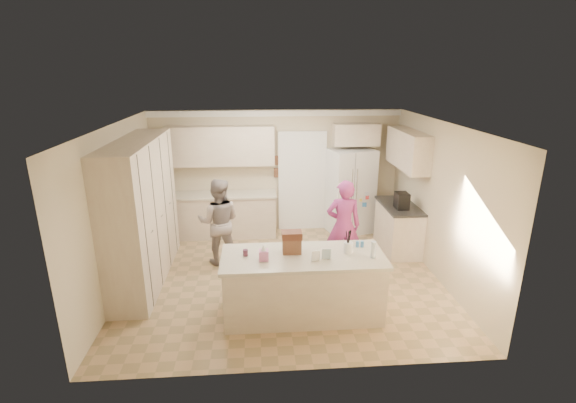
{
  "coord_description": "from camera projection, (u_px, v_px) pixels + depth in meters",
  "views": [
    {
      "loc": [
        -0.41,
        -6.36,
        3.42
      ],
      "look_at": [
        0.1,
        0.35,
        1.25
      ],
      "focal_mm": 26.0,
      "sensor_mm": 36.0,
      "label": 1
    }
  ],
  "objects": [
    {
      "name": "floor",
      "position": [
        284.0,
        278.0,
        7.12
      ],
      "size": [
        5.2,
        4.6,
        0.02
      ],
      "primitive_type": "cube",
      "color": "tan",
      "rests_on": "ground"
    },
    {
      "name": "fridge_handle_r",
      "position": [
        357.0,
        189.0,
        8.51
      ],
      "size": [
        0.02,
        0.02,
        0.85
      ],
      "primitive_type": "cylinder",
      "color": "silver",
      "rests_on": "refrigerator"
    },
    {
      "name": "greeting_card_a",
      "position": [
        316.0,
        256.0,
        5.6
      ],
      "size": [
        0.12,
        0.06,
        0.16
      ],
      "primitive_type": "cube",
      "rotation": [
        0.15,
        0.0,
        0.2
      ],
      "color": "white",
      "rests_on": "island_top"
    },
    {
      "name": "wall_right",
      "position": [
        440.0,
        202.0,
        6.91
      ],
      "size": [
        0.02,
        4.6,
        2.6
      ],
      "primitive_type": "cube",
      "color": "beige",
      "rests_on": "ground"
    },
    {
      "name": "tissue_plume",
      "position": [
        264.0,
        248.0,
        5.62
      ],
      "size": [
        0.08,
        0.08,
        0.08
      ],
      "primitive_type": "cone",
      "color": "white",
      "rests_on": "tissue_box"
    },
    {
      "name": "back_countertop",
      "position": [
        222.0,
        195.0,
        8.65
      ],
      "size": [
        2.24,
        0.63,
        0.04
      ],
      "primitive_type": "cube",
      "color": "beige",
      "rests_on": "back_base_cab"
    },
    {
      "name": "utensil_crock",
      "position": [
        348.0,
        247.0,
        5.88
      ],
      "size": [
        0.13,
        0.13,
        0.15
      ],
      "primitive_type": "cylinder",
      "color": "white",
      "rests_on": "island_top"
    },
    {
      "name": "over_fridge_cab",
      "position": [
        356.0,
        134.0,
        8.61
      ],
      "size": [
        0.95,
        0.35,
        0.45
      ],
      "primitive_type": "cube",
      "color": "beige",
      "rests_on": "wall_back"
    },
    {
      "name": "right_countertop",
      "position": [
        400.0,
        206.0,
        7.96
      ],
      "size": [
        0.63,
        1.24,
        0.04
      ],
      "primitive_type": "cube",
      "color": "#2D2B28",
      "rests_on": "right_base_cab"
    },
    {
      "name": "wall_back",
      "position": [
        276.0,
        171.0,
        8.91
      ],
      "size": [
        5.2,
        0.02,
        2.6
      ],
      "primitive_type": "cube",
      "color": "beige",
      "rests_on": "ground"
    },
    {
      "name": "pantry_bank",
      "position": [
        142.0,
        212.0,
        6.78
      ],
      "size": [
        0.6,
        2.6,
        2.35
      ],
      "primitive_type": "cube",
      "color": "beige",
      "rests_on": "floor"
    },
    {
      "name": "island_top",
      "position": [
        303.0,
        257.0,
        5.81
      ],
      "size": [
        2.28,
        0.96,
        0.05
      ],
      "primitive_type": "cube",
      "color": "beige",
      "rests_on": "island_base"
    },
    {
      "name": "back_upper_cab",
      "position": [
        220.0,
        146.0,
        8.47
      ],
      "size": [
        2.2,
        0.35,
        0.8
      ],
      "primitive_type": "cube",
      "color": "beige",
      "rests_on": "wall_back"
    },
    {
      "name": "refrigerator",
      "position": [
        350.0,
        191.0,
        8.91
      ],
      "size": [
        1.05,
        0.91,
        1.8
      ],
      "primitive_type": "cube",
      "rotation": [
        0.0,
        0.0,
        0.26
      ],
      "color": "white",
      "rests_on": "floor"
    },
    {
      "name": "dollhouse_body",
      "position": [
        292.0,
        245.0,
        5.86
      ],
      "size": [
        0.26,
        0.18,
        0.22
      ],
      "primitive_type": "cube",
      "color": "brown",
      "rests_on": "island_top"
    },
    {
      "name": "shaker_salt",
      "position": [
        357.0,
        244.0,
        6.06
      ],
      "size": [
        0.05,
        0.05,
        0.09
      ],
      "primitive_type": "cylinder",
      "color": "#417BB6",
      "rests_on": "island_top"
    },
    {
      "name": "tissue_box",
      "position": [
        264.0,
        255.0,
        5.65
      ],
      "size": [
        0.13,
        0.13,
        0.14
      ],
      "primitive_type": "cube",
      "color": "pink",
      "rests_on": "island_top"
    },
    {
      "name": "coffee_maker",
      "position": [
        402.0,
        201.0,
        7.71
      ],
      "size": [
        0.22,
        0.28,
        0.3
      ],
      "primitive_type": "cube",
      "color": "black",
      "rests_on": "right_countertop"
    },
    {
      "name": "crown_back",
      "position": [
        276.0,
        113.0,
        8.49
      ],
      "size": [
        5.2,
        0.08,
        0.12
      ],
      "primitive_type": "cube",
      "color": "white",
      "rests_on": "wall_back"
    },
    {
      "name": "fridge_handle_l",
      "position": [
        352.0,
        189.0,
        8.51
      ],
      "size": [
        0.02,
        0.02,
        0.85
      ],
      "primitive_type": "cylinder",
      "color": "silver",
      "rests_on": "refrigerator"
    },
    {
      "name": "fridge_magnets",
      "position": [
        354.0,
        196.0,
        8.56
      ],
      "size": [
        0.76,
        0.02,
        1.44
      ],
      "primitive_type": null,
      "color": "tan",
      "rests_on": "refrigerator"
    },
    {
      "name": "dollhouse_roof",
      "position": [
        292.0,
        235.0,
        5.81
      ],
      "size": [
        0.28,
        0.2,
        0.1
      ],
      "primitive_type": "cube",
      "color": "#592D1E",
      "rests_on": "dollhouse_body"
    },
    {
      "name": "doorway_casing",
      "position": [
        302.0,
        183.0,
        8.97
      ],
      "size": [
        1.02,
        0.03,
        2.22
      ],
      "primitive_type": "cube",
      "color": "white",
      "rests_on": "floor"
    },
    {
      "name": "shaker_pepper",
      "position": [
        362.0,
        244.0,
        6.07
      ],
      "size": [
        0.05,
        0.05,
        0.09
      ],
      "primitive_type": "cylinder",
      "color": "#417BB6",
      "rests_on": "island_top"
    },
    {
      "name": "right_upper_cab",
      "position": [
        408.0,
        149.0,
        7.84
      ],
      "size": [
        0.35,
        1.5,
        0.7
      ],
      "primitive_type": "cube",
      "color": "beige",
      "rests_on": "wall_right"
    },
    {
      "name": "island_base",
      "position": [
        303.0,
        286.0,
        5.95
      ],
      "size": [
        2.2,
        0.9,
        0.88
      ],
      "primitive_type": "cube",
      "color": "beige",
      "rests_on": "floor"
    },
    {
      "name": "fridge_seam",
      "position": [
        354.0,
        196.0,
        8.57
      ],
      "size": [
        0.02,
        0.02,
        1.78
      ],
      "primitive_type": "cube",
      "color": "gray",
      "rests_on": "refrigerator"
    },
    {
      "name": "water_bottle",
      "position": [
        373.0,
        250.0,
        5.7
      ],
      "size": [
        0.07,
        0.07,
        0.24
      ],
      "primitive_type": "cylinder",
      "color": "silver",
      "rests_on": "island_top"
    },
    {
      "name": "wall_left",
      "position": [
        118.0,
        209.0,
        6.53
      ],
      "size": [
        0.02,
        4.6,
        2.6
      ],
      "primitive_type": "cube",
      "color": "beige",
      "rests_on": "ground"
    },
    {
      "name": "ceiling",
      "position": [
        283.0,
        123.0,
        6.32
      ],
      "size": [
        5.2,
        4.6,
        0.02
      ],
      "primitive_type": "cube",
      "color": "white",
      "rests_on": "wall_back"
    },
    {
      "name": "fridge_dispenser",
      "position": [
        344.0,
        185.0,
        8.47
      ],
      "size": [
        0.22,
        0.03,
        0.35
      ],
      "primitive_type": "cube",
      "color": "black",
      "rests_on": "refrigerator"
    },
    {
      "name": "jam_jar",
      "position": [
        245.0,
        253.0,
        5.78
      ],
      "size": [
        0.07,
        0.07,
        0.09
      ],
      "primitive_type": "cylinder",
      "color": "#59263F",
      "rests_on": "island_top"
    },
    {
      "name": "wall_front",
      "position": [
        297.0,
        272.0,
        4.53
      ],
      "size": [
        5.2,
        0.02,
        2.6
      ],
      "primitive_type": "cube",
      "color": "beige",
      "rests_on": "ground"
    },
    {
      "name": "wall_frame_upper",
      "position": [
        277.0,
        160.0,
        8.8
      ],
      "size": [
        0.15,
        0.02,
        0.2
      ],
      "primitive_type": "cube",
      "color": "brown",
      "rests_on": "wall_back"
    },
    {
      "name": "teen_girl",
      "position": [
        343.0,
        226.0,
        7.19
      ],
      "size": [
        0.62,
        0.43,
        1.63
      ],
      "primitive_type": "imported",
      "rotation": [
        0.0,
        0.0,
        3.08
      ],
      "color": "#9E3769",
      "rests_on": "floor"
    },
    {
      "name": "greeting_card_b",
      "position": [
        326.0,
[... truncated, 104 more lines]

